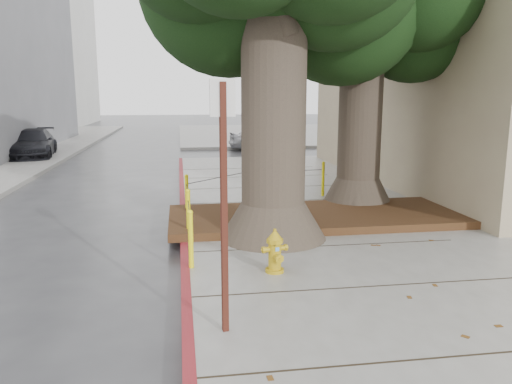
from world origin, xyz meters
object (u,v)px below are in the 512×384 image
at_px(car_silver, 266,137).
at_px(car_red, 442,139).
at_px(fire_hydrant, 275,251).
at_px(signpost, 224,194).
at_px(car_dark, 32,144).

xyz_separation_m(car_silver, car_red, (8.79, -2.32, -0.01)).
distance_m(fire_hydrant, signpost, 2.43).
distance_m(signpost, car_red, 22.49).
relative_size(fire_hydrant, signpost, 0.24).
relative_size(fire_hydrant, car_silver, 0.18).
bearing_deg(car_red, fire_hydrant, 146.33).
relative_size(car_red, car_dark, 0.84).
height_order(car_silver, car_red, car_silver).
distance_m(signpost, car_silver, 21.17).
bearing_deg(fire_hydrant, car_silver, 68.37).
height_order(fire_hydrant, car_dark, car_dark).
xyz_separation_m(fire_hydrant, signpost, (-0.94, -1.84, 1.29)).
height_order(signpost, car_silver, signpost).
bearing_deg(car_red, car_dark, 91.62).
relative_size(signpost, car_red, 0.74).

